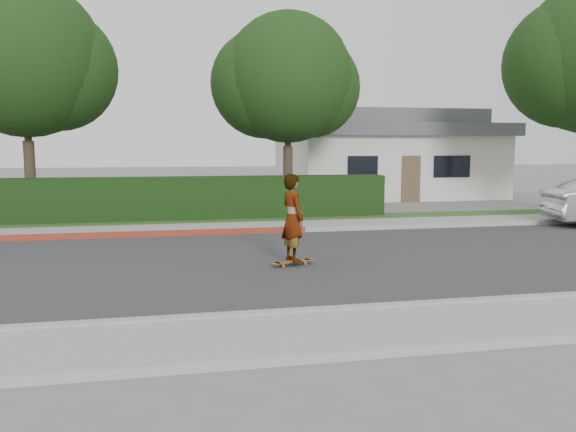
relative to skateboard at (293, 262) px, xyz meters
name	(u,v)px	position (x,y,z in m)	size (l,w,h in m)	color
ground	(302,261)	(0.32, 0.46, -0.09)	(120.00, 120.00, 0.00)	slate
road	(302,261)	(0.32, 0.46, -0.08)	(60.00, 8.00, 0.01)	#2D2D30
curb_near	(364,310)	(0.32, -3.64, -0.01)	(60.00, 0.20, 0.15)	#9E9E99
sidewalk_near	(386,330)	(0.32, -4.54, -0.03)	(60.00, 1.60, 0.12)	gray
curb_far	(271,230)	(0.32, 4.56, -0.01)	(60.00, 0.20, 0.15)	#9E9E99
curb_red_section	(91,236)	(-4.68, 4.56, -0.01)	(12.00, 0.21, 0.15)	maroon
sidewalk_far	(266,227)	(0.32, 5.46, -0.03)	(60.00, 1.60, 0.12)	gray
planting_strip	(258,220)	(0.32, 7.06, -0.04)	(60.00, 1.60, 0.10)	#2D4C1E
hedge	(166,200)	(-2.68, 7.66, 0.66)	(15.00, 1.00, 1.50)	black
tree_left	(25,63)	(-7.20, 9.15, 5.18)	(5.99, 5.21, 8.00)	#33261C
tree_center	(287,82)	(1.80, 9.65, 4.82)	(5.66, 4.84, 7.44)	#33261C
house	(383,155)	(8.32, 16.46, 2.01)	(10.60, 8.60, 4.30)	beige
skateboard	(293,262)	(0.00, 0.00, 0.00)	(1.01, 0.50, 0.09)	#BA5C33
skateboarder	(293,218)	(0.00, 0.00, 0.93)	(0.67, 0.44, 1.84)	white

